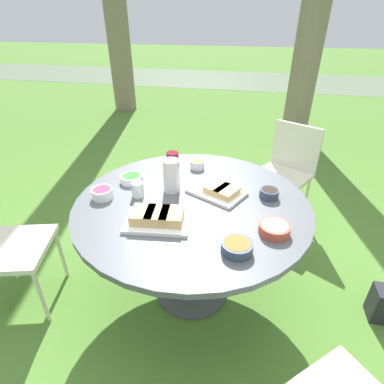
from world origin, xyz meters
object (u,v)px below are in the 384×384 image
(water_pitcher, at_px, (171,176))
(wine_glass, at_px, (173,159))
(dining_table, at_px, (192,214))
(chair_near_right, at_px, (287,166))

(water_pitcher, bearing_deg, wine_glass, 103.46)
(dining_table, distance_m, wine_glass, 0.41)
(water_pitcher, bearing_deg, dining_table, -30.99)
(wine_glass, bearing_deg, water_pitcher, -76.54)
(dining_table, xyz_separation_m, wine_glass, (-0.19, 0.28, 0.23))
(dining_table, xyz_separation_m, chair_near_right, (0.64, 1.13, -0.14))
(chair_near_right, xyz_separation_m, water_pitcher, (-0.79, -1.05, 0.34))
(dining_table, height_order, wine_glass, wine_glass)
(water_pitcher, distance_m, wine_glass, 0.20)
(chair_near_right, bearing_deg, wine_glass, -134.24)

